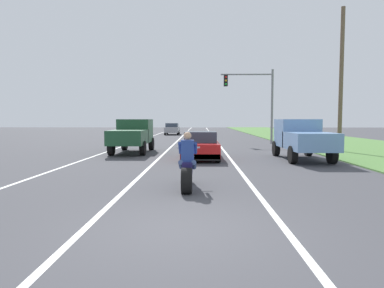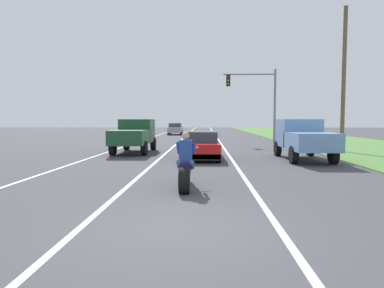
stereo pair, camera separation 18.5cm
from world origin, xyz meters
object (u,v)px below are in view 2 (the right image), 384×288
at_px(distant_car_far_ahead, 176,129).
at_px(sports_car_red, 201,146).
at_px(pickup_truck_left_lane_dark_green, 134,134).
at_px(pickup_truck_right_shoulder_light_blue, 303,137).
at_px(traffic_light_mast_near, 259,95).
at_px(motorcycle_with_rider, 186,168).

bearing_deg(distant_car_far_ahead, sports_car_red, -82.47).
height_order(pickup_truck_left_lane_dark_green, distant_car_far_ahead, pickup_truck_left_lane_dark_green).
relative_size(pickup_truck_right_shoulder_light_blue, traffic_light_mast_near, 0.80).
bearing_deg(pickup_truck_right_shoulder_light_blue, distant_car_far_ahead, 107.25).
distance_m(motorcycle_with_rider, pickup_truck_left_lane_dark_green, 11.28).
bearing_deg(sports_car_red, pickup_truck_right_shoulder_light_blue, -3.13).
relative_size(motorcycle_with_rider, pickup_truck_right_shoulder_light_blue, 0.46).
xyz_separation_m(motorcycle_with_rider, traffic_light_mast_near, (4.91, 18.48, 3.38)).
relative_size(sports_car_red, distant_car_far_ahead, 1.08).
bearing_deg(pickup_truck_right_shoulder_light_blue, pickup_truck_left_lane_dark_green, 159.62).
height_order(pickup_truck_right_shoulder_light_blue, traffic_light_mast_near, traffic_light_mast_near).
bearing_deg(pickup_truck_left_lane_dark_green, pickup_truck_right_shoulder_light_blue, -20.38).
bearing_deg(motorcycle_with_rider, distant_car_far_ahead, 95.31).
relative_size(motorcycle_with_rider, pickup_truck_left_lane_dark_green, 0.46).
bearing_deg(traffic_light_mast_near, distant_car_far_ahead, 116.24).
xyz_separation_m(motorcycle_with_rider, sports_car_red, (0.37, 7.59, 0.04)).
height_order(motorcycle_with_rider, pickup_truck_left_lane_dark_green, pickup_truck_left_lane_dark_green).
xyz_separation_m(sports_car_red, distant_car_far_ahead, (-3.63, 27.45, 0.14)).
bearing_deg(sports_car_red, motorcycle_with_rider, -92.81).
xyz_separation_m(motorcycle_with_rider, pickup_truck_left_lane_dark_green, (-3.64, 10.66, 0.51)).
xyz_separation_m(sports_car_red, pickup_truck_right_shoulder_light_blue, (4.98, -0.27, 0.48)).
height_order(sports_car_red, pickup_truck_right_shoulder_light_blue, pickup_truck_right_shoulder_light_blue).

